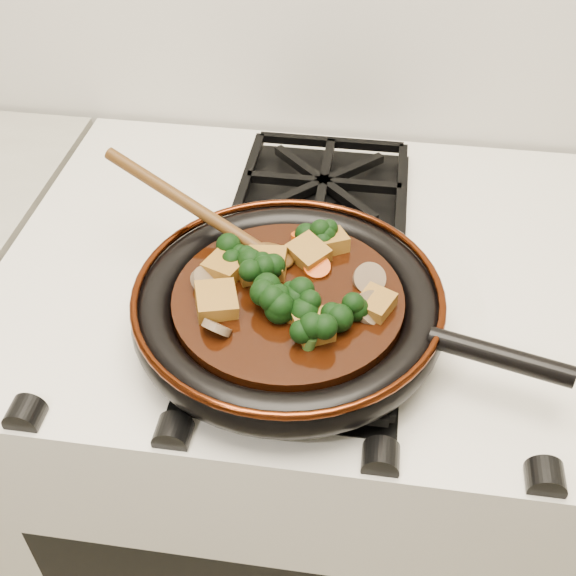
# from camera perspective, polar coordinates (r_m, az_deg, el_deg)

# --- Properties ---
(stove) EXTENTS (0.76, 0.60, 0.90)m
(stove) POSITION_cam_1_polar(r_m,az_deg,el_deg) (1.23, 1.35, -13.96)
(stove) COLOR silver
(stove) RESTS_ON ground
(burner_grate_front) EXTENTS (0.23, 0.23, 0.03)m
(burner_grate_front) POSITION_cam_1_polar(r_m,az_deg,el_deg) (0.78, 0.59, -3.70)
(burner_grate_front) COLOR black
(burner_grate_front) RESTS_ON stove
(burner_grate_back) EXTENTS (0.23, 0.23, 0.03)m
(burner_grate_back) POSITION_cam_1_polar(r_m,az_deg,el_deg) (1.00, 2.81, 7.93)
(burner_grate_back) COLOR black
(burner_grate_back) RESTS_ON stove
(skillet) EXTENTS (0.45, 0.33, 0.05)m
(skillet) POSITION_cam_1_polar(r_m,az_deg,el_deg) (0.77, 0.15, -1.47)
(skillet) COLOR black
(skillet) RESTS_ON burner_grate_front
(braising_sauce) EXTENTS (0.25, 0.25, 0.02)m
(braising_sauce) POSITION_cam_1_polar(r_m,az_deg,el_deg) (0.77, 0.00, -1.15)
(braising_sauce) COLOR black
(braising_sauce) RESTS_ON skillet
(tofu_cube_0) EXTENTS (0.04, 0.04, 0.03)m
(tofu_cube_0) POSITION_cam_1_polar(r_m,az_deg,el_deg) (0.79, -1.70, 1.87)
(tofu_cube_0) COLOR olive
(tofu_cube_0) RESTS_ON braising_sauce
(tofu_cube_1) EXTENTS (0.05, 0.06, 0.03)m
(tofu_cube_1) POSITION_cam_1_polar(r_m,az_deg,el_deg) (0.74, -5.68, -1.12)
(tofu_cube_1) COLOR olive
(tofu_cube_1) RESTS_ON braising_sauce
(tofu_cube_2) EXTENTS (0.05, 0.06, 0.03)m
(tofu_cube_2) POSITION_cam_1_polar(r_m,az_deg,el_deg) (0.80, 1.63, 2.70)
(tofu_cube_2) COLOR olive
(tofu_cube_2) RESTS_ON braising_sauce
(tofu_cube_3) EXTENTS (0.04, 0.03, 0.02)m
(tofu_cube_3) POSITION_cam_1_polar(r_m,az_deg,el_deg) (0.74, 0.88, -1.69)
(tofu_cube_3) COLOR olive
(tofu_cube_3) RESTS_ON braising_sauce
(tofu_cube_4) EXTENTS (0.05, 0.05, 0.02)m
(tofu_cube_4) POSITION_cam_1_polar(r_m,az_deg,el_deg) (0.72, 2.03, -3.22)
(tofu_cube_4) COLOR olive
(tofu_cube_4) RESTS_ON braising_sauce
(tofu_cube_5) EXTENTS (0.05, 0.05, 0.02)m
(tofu_cube_5) POSITION_cam_1_polar(r_m,az_deg,el_deg) (0.78, -4.98, 1.60)
(tofu_cube_5) COLOR olive
(tofu_cube_5) RESTS_ON braising_sauce
(tofu_cube_6) EXTENTS (0.05, 0.05, 0.02)m
(tofu_cube_6) POSITION_cam_1_polar(r_m,az_deg,el_deg) (0.75, 6.91, -1.31)
(tofu_cube_6) COLOR olive
(tofu_cube_6) RESTS_ON braising_sauce
(tofu_cube_7) EXTENTS (0.05, 0.05, 0.02)m
(tofu_cube_7) POSITION_cam_1_polar(r_m,az_deg,el_deg) (0.82, 3.36, 3.64)
(tofu_cube_7) COLOR olive
(tofu_cube_7) RESTS_ON braising_sauce
(tofu_cube_8) EXTENTS (0.05, 0.05, 0.02)m
(tofu_cube_8) POSITION_cam_1_polar(r_m,az_deg,el_deg) (0.78, -2.79, 1.54)
(tofu_cube_8) COLOR olive
(tofu_cube_8) RESTS_ON braising_sauce
(broccoli_floret_0) EXTENTS (0.09, 0.08, 0.07)m
(broccoli_floret_0) POSITION_cam_1_polar(r_m,az_deg,el_deg) (0.77, -2.25, 1.40)
(broccoli_floret_0) COLOR black
(broccoli_floret_0) RESTS_ON braising_sauce
(broccoli_floret_1) EXTENTS (0.08, 0.08, 0.07)m
(broccoli_floret_1) POSITION_cam_1_polar(r_m,az_deg,el_deg) (0.70, 1.69, -4.09)
(broccoli_floret_1) COLOR black
(broccoli_floret_1) RESTS_ON braising_sauce
(broccoli_floret_2) EXTENTS (0.08, 0.08, 0.06)m
(broccoli_floret_2) POSITION_cam_1_polar(r_m,az_deg,el_deg) (0.74, 0.82, -1.12)
(broccoli_floret_2) COLOR black
(broccoli_floret_2) RESTS_ON braising_sauce
(broccoli_floret_3) EXTENTS (0.07, 0.08, 0.06)m
(broccoli_floret_3) POSITION_cam_1_polar(r_m,az_deg,el_deg) (0.73, 4.59, -2.29)
(broccoli_floret_3) COLOR black
(broccoli_floret_3) RESTS_ON braising_sauce
(broccoli_floret_4) EXTENTS (0.09, 0.09, 0.06)m
(broccoli_floret_4) POSITION_cam_1_polar(r_m,az_deg,el_deg) (0.74, 0.35, -1.22)
(broccoli_floret_4) COLOR black
(broccoli_floret_4) RESTS_ON braising_sauce
(broccoli_floret_5) EXTENTS (0.09, 0.09, 0.07)m
(broccoli_floret_5) POSITION_cam_1_polar(r_m,az_deg,el_deg) (0.74, -1.24, -0.71)
(broccoli_floret_5) COLOR black
(broccoli_floret_5) RESTS_ON braising_sauce
(broccoli_floret_6) EXTENTS (0.08, 0.08, 0.06)m
(broccoli_floret_6) POSITION_cam_1_polar(r_m,az_deg,el_deg) (0.79, -4.02, 2.31)
(broccoli_floret_6) COLOR black
(broccoli_floret_6) RESTS_ON braising_sauce
(broccoli_floret_7) EXTENTS (0.08, 0.09, 0.07)m
(broccoli_floret_7) POSITION_cam_1_polar(r_m,az_deg,el_deg) (0.82, 2.31, 3.73)
(broccoli_floret_7) COLOR black
(broccoli_floret_7) RESTS_ON braising_sauce
(carrot_coin_0) EXTENTS (0.03, 0.03, 0.02)m
(carrot_coin_0) POSITION_cam_1_polar(r_m,az_deg,el_deg) (0.79, 2.30, 1.63)
(carrot_coin_0) COLOR #C33C05
(carrot_coin_0) RESTS_ON braising_sauce
(carrot_coin_1) EXTENTS (0.03, 0.03, 0.02)m
(carrot_coin_1) POSITION_cam_1_polar(r_m,az_deg,el_deg) (0.80, -4.49, 2.27)
(carrot_coin_1) COLOR #C33C05
(carrot_coin_1) RESTS_ON braising_sauce
(carrot_coin_2) EXTENTS (0.03, 0.03, 0.02)m
(carrot_coin_2) POSITION_cam_1_polar(r_m,az_deg,el_deg) (0.79, -4.47, 1.79)
(carrot_coin_2) COLOR #C33C05
(carrot_coin_2) RESTS_ON braising_sauce
(carrot_coin_3) EXTENTS (0.03, 0.03, 0.02)m
(carrot_coin_3) POSITION_cam_1_polar(r_m,az_deg,el_deg) (0.83, 1.20, 4.06)
(carrot_coin_3) COLOR #C33C05
(carrot_coin_3) RESTS_ON braising_sauce
(mushroom_slice_0) EXTENTS (0.03, 0.04, 0.03)m
(mushroom_slice_0) POSITION_cam_1_polar(r_m,az_deg,el_deg) (0.77, -6.52, 0.56)
(mushroom_slice_0) COLOR brown
(mushroom_slice_0) RESTS_ON braising_sauce
(mushroom_slice_1) EXTENTS (0.05, 0.05, 0.03)m
(mushroom_slice_1) POSITION_cam_1_polar(r_m,az_deg,el_deg) (0.74, 6.59, -1.61)
(mushroom_slice_1) COLOR brown
(mushroom_slice_1) RESTS_ON braising_sauce
(mushroom_slice_2) EXTENTS (0.04, 0.04, 0.03)m
(mushroom_slice_2) POSITION_cam_1_polar(r_m,az_deg,el_deg) (0.72, -5.66, -3.14)
(mushroom_slice_2) COLOR brown
(mushroom_slice_2) RESTS_ON braising_sauce
(mushroom_slice_3) EXTENTS (0.04, 0.04, 0.03)m
(mushroom_slice_3) POSITION_cam_1_polar(r_m,az_deg,el_deg) (0.77, 6.45, 0.74)
(mushroom_slice_3) COLOR brown
(mushroom_slice_3) RESTS_ON braising_sauce
(wooden_spoon) EXTENTS (0.15, 0.08, 0.23)m
(wooden_spoon) POSITION_cam_1_polar(r_m,az_deg,el_deg) (0.82, -5.08, 4.87)
(wooden_spoon) COLOR #4B2D10
(wooden_spoon) RESTS_ON braising_sauce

